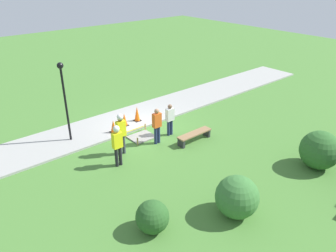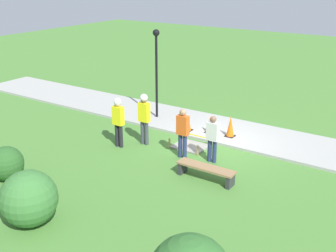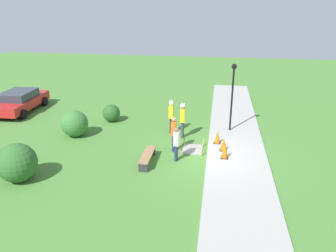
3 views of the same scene
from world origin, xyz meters
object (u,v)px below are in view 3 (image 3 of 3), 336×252
bystander_in_orange_shirt (174,132)px  lamppost_near (233,87)px  traffic_cone_far_patch (223,144)px  parked_car_red (20,101)px  worker_supervisor (183,117)px  traffic_cone_near_patch (225,150)px  traffic_cone_sidewalk_edge (217,137)px  bystander_in_gray_shirt (176,142)px  worker_assistant (171,113)px  park_bench (147,156)px

bystander_in_orange_shirt → lamppost_near: bearing=-42.5°
traffic_cone_far_patch → parked_car_red: parked_car_red is taller
worker_supervisor → lamppost_near: lamppost_near is taller
traffic_cone_near_patch → traffic_cone_far_patch: size_ratio=1.22×
traffic_cone_near_patch → traffic_cone_sidewalk_edge: traffic_cone_near_patch is taller
traffic_cone_sidewalk_edge → parked_car_red: size_ratio=0.14×
traffic_cone_near_patch → traffic_cone_sidewalk_edge: bearing=12.2°
bystander_in_gray_shirt → bystander_in_orange_shirt: bearing=14.5°
worker_assistant → traffic_cone_far_patch: bearing=-127.1°
bystander_in_orange_shirt → bystander_in_gray_shirt: (-0.99, -0.26, -0.09)m
lamppost_near → parked_car_red: 13.81m
worker_assistant → bystander_in_gray_shirt: worker_assistant is taller
park_bench → traffic_cone_sidewalk_edge: bearing=-50.7°
traffic_cone_sidewalk_edge → worker_supervisor: bearing=69.2°
traffic_cone_sidewalk_edge → bystander_in_gray_shirt: bystander_in_gray_shirt is taller
bystander_in_orange_shirt → bystander_in_gray_shirt: bearing=-165.5°
bystander_in_gray_shirt → lamppost_near: 4.98m
bystander_in_orange_shirt → parked_car_red: bearing=67.3°
parked_car_red → traffic_cone_near_patch: bearing=-113.5°
worker_assistant → lamppost_near: bearing=-79.3°
traffic_cone_sidewalk_edge → traffic_cone_near_patch: bearing=-167.8°
worker_assistant → park_bench: bearing=172.4°
traffic_cone_sidewalk_edge → worker_supervisor: (0.71, 1.85, 0.74)m
lamppost_near → traffic_cone_far_patch: bearing=172.5°
traffic_cone_sidewalk_edge → lamppost_near: (1.94, -0.66, 2.11)m
traffic_cone_sidewalk_edge → park_bench: bearing=129.3°
bystander_in_orange_shirt → traffic_cone_sidewalk_edge: bearing=-63.0°
parked_car_red → worker_supervisor: bearing=-106.5°
traffic_cone_sidewalk_edge → worker_assistant: (1.33, 2.55, 0.68)m
worker_supervisor → traffic_cone_sidewalk_edge: bearing=-110.8°
traffic_cone_far_patch → bystander_in_gray_shirt: bystander_in_gray_shirt is taller
traffic_cone_sidewalk_edge → lamppost_near: 2.94m
traffic_cone_near_patch → lamppost_near: 4.14m
traffic_cone_far_patch → worker_assistant: size_ratio=0.36×
bystander_in_gray_shirt → lamppost_near: bearing=-32.0°
bystander_in_gray_shirt → worker_supervisor: bearing=0.6°
traffic_cone_near_patch → traffic_cone_far_patch: traffic_cone_near_patch is taller
parked_car_red → bystander_in_orange_shirt: bearing=-115.1°
traffic_cone_far_patch → bystander_in_gray_shirt: (-1.22, 2.13, 0.47)m
traffic_cone_sidewalk_edge → worker_supervisor: size_ratio=0.34×
traffic_cone_near_patch → worker_supervisor: worker_supervisor is taller
traffic_cone_near_patch → traffic_cone_far_patch: 0.83m
traffic_cone_far_patch → worker_supervisor: worker_supervisor is taller
traffic_cone_sidewalk_edge → lamppost_near: lamppost_near is taller
worker_supervisor → worker_assistant: worker_supervisor is taller
park_bench → parked_car_red: 11.55m
bystander_in_gray_shirt → parked_car_red: size_ratio=0.34×
traffic_cone_far_patch → traffic_cone_sidewalk_edge: traffic_cone_far_patch is taller
traffic_cone_near_patch → bystander_in_gray_shirt: 2.25m
bystander_in_orange_shirt → traffic_cone_near_patch: bearing=-103.7°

